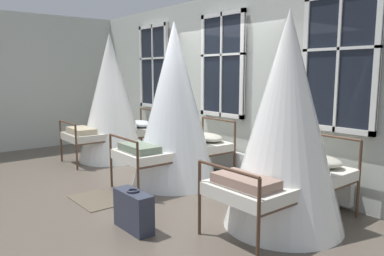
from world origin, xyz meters
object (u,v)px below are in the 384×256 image
(cot_third, at_px, (286,124))
(cot_first, at_px, (111,99))
(suitcase_dark, at_px, (134,211))
(cot_second, at_px, (175,107))

(cot_third, bearing_deg, cot_first, 89.64)
(cot_first, bearing_deg, suitcase_dark, -112.03)
(cot_first, relative_size, cot_third, 1.03)
(cot_second, distance_m, cot_third, 2.13)
(cot_second, height_order, cot_third, cot_second)
(cot_third, xyz_separation_m, suitcase_dark, (-0.96, -1.40, -0.95))
(cot_first, distance_m, cot_second, 2.13)
(cot_third, height_order, suitcase_dark, cot_third)
(cot_first, relative_size, cot_second, 1.00)
(cot_first, height_order, suitcase_dark, cot_first)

